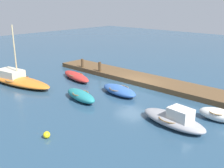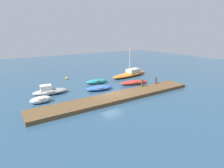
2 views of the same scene
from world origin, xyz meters
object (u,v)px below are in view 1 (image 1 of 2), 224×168
Objects in this scene: sailboat_orange at (16,79)px; motorboat_grey at (174,119)px; marker_buoy at (47,135)px; mooring_post_mid_west at (82,63)px; mooring_post_west at (100,67)px; rowboat_teal at (81,96)px; rowboat_blue at (119,90)px; dinghy_white at (218,114)px; rowboat_red at (76,76)px.

motorboat_grey is (-14.49, -2.14, -0.02)m from sailboat_orange.
sailboat_orange reaches higher than marker_buoy.
mooring_post_mid_west is at bearing -105.89° from sailboat_orange.
mooring_post_mid_west is (2.57, 0.00, -0.03)m from mooring_post_west.
rowboat_teal is 0.43× the size of sailboat_orange.
rowboat_blue is at bearing -11.53° from motorboat_grey.
rowboat_teal is at bearing 137.89° from mooring_post_mid_west.
dinghy_white is at bearing -116.32° from motorboat_grey.
rowboat_teal is 5.80m from marker_buoy.
rowboat_teal is 4.02× the size of mooring_post_mid_west.
dinghy_white is 0.30× the size of sailboat_orange.
motorboat_grey is at bearing -178.13° from rowboat_red.
rowboat_blue is at bearing -0.64° from dinghy_white.
motorboat_grey is (-11.67, 2.34, 0.10)m from rowboat_red.
rowboat_blue is 6.33m from motorboat_grey.
marker_buoy is at bearing 61.05° from motorboat_grey.
motorboat_grey is at bearing 160.47° from mooring_post_mid_west.
sailboat_orange is at bearing 71.10° from rowboat_red.
motorboat_grey is 7.29m from marker_buoy.
rowboat_red is at bearing -130.87° from sailboat_orange.
dinghy_white reaches higher than rowboat_red.
rowboat_teal is at bearing 14.16° from motorboat_grey.
rowboat_red is 3.20m from mooring_post_mid_west.
rowboat_red is 11.91m from motorboat_grey.
motorboat_grey is 12.06m from mooring_post_west.
dinghy_white is 2.74× the size of mooring_post_mid_west.
mooring_post_mid_west is at bearing 0.00° from mooring_post_west.
marker_buoy is at bearing 131.07° from mooring_post_mid_west.
motorboat_grey is (-6.01, 1.97, 0.09)m from rowboat_blue.
rowboat_blue is (7.61, 0.49, -0.06)m from dinghy_white.
marker_buoy is (-6.80, 10.76, -0.71)m from mooring_post_west.
rowboat_red is 11.12m from marker_buoy.
mooring_post_mid_west is (13.61, -4.83, 0.44)m from motorboat_grey.
dinghy_white reaches higher than marker_buoy.
mooring_post_west is (-0.63, -2.49, 0.58)m from rowboat_red.
motorboat_grey is 14.45m from mooring_post_mid_west.
sailboat_orange reaches higher than rowboat_red.
rowboat_red is at bearing -48.05° from marker_buoy.
rowboat_teal reaches higher than marker_buoy.
sailboat_orange is 7.79m from mooring_post_west.
rowboat_red is 0.56× the size of sailboat_orange.
sailboat_orange reaches higher than dinghy_white.
marker_buoy is at bearing 130.56° from rowboat_teal.
rowboat_blue reaches higher than marker_buoy.
sailboat_orange is 10.93m from marker_buoy.
mooring_post_west reaches higher than rowboat_blue.
mooring_post_mid_west is at bearing -32.43° from rowboat_teal.
rowboat_blue is at bearing -102.64° from rowboat_teal.
mooring_post_west is at bearing -17.01° from motorboat_grey.
rowboat_red is 5.17× the size of mooring_post_mid_west.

